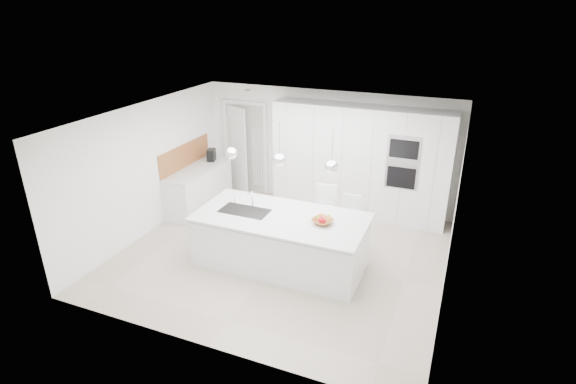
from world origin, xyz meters
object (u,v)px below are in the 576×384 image
at_px(fruit_bowl, 322,221).
at_px(espresso_machine, 211,155).
at_px(bar_stool_left, 323,217).
at_px(island_base, 280,242).
at_px(bar_stool_right, 350,224).

bearing_deg(fruit_bowl, espresso_machine, 148.45).
relative_size(espresso_machine, bar_stool_left, 0.23).
relative_size(island_base, espresso_machine, 10.67).
xyz_separation_m(fruit_bowl, espresso_machine, (-3.25, 2.00, 0.09)).
relative_size(island_base, bar_stool_left, 2.45).
bearing_deg(espresso_machine, fruit_bowl, -49.61).
height_order(bar_stool_left, bar_stool_right, bar_stool_left).
bearing_deg(fruit_bowl, island_base, -176.16).
xyz_separation_m(fruit_bowl, bar_stool_left, (-0.26, 0.88, -0.37)).
distance_m(fruit_bowl, bar_stool_right, 1.04).
relative_size(island_base, fruit_bowl, 8.55).
bearing_deg(bar_stool_left, bar_stool_right, -4.25).
distance_m(island_base, fruit_bowl, 0.88).
height_order(fruit_bowl, bar_stool_right, bar_stool_right).
bearing_deg(island_base, espresso_machine, 141.07).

